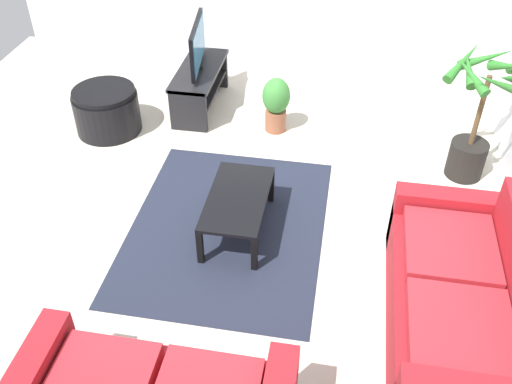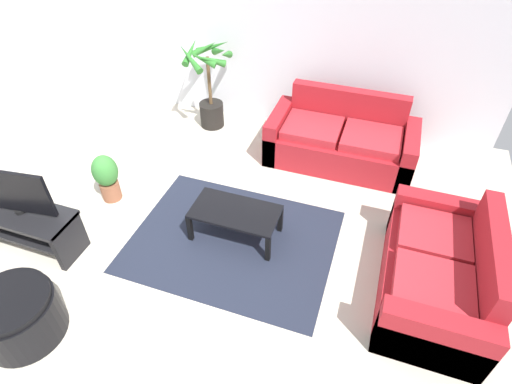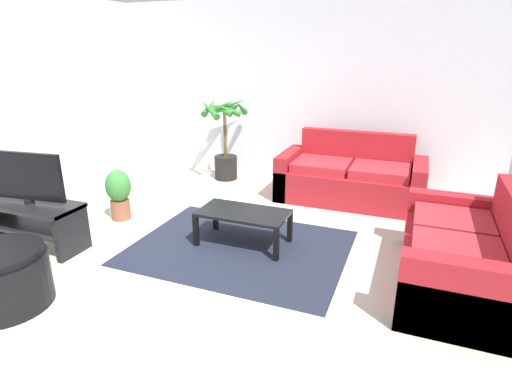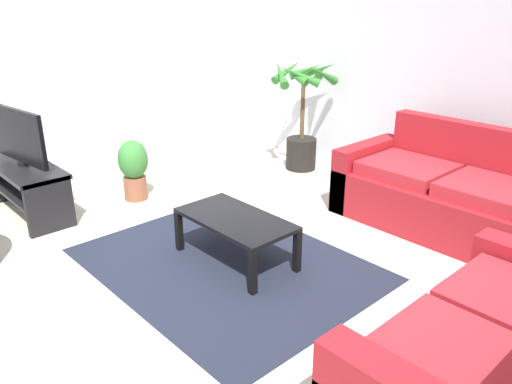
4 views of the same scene
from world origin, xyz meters
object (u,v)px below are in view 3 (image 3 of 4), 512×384
tv (25,176)px  coffee_table (243,216)px  potted_plant_small (119,192)px  couch_main (350,179)px  potted_palm (225,142)px  couch_loveseat (461,257)px  ottoman (3,278)px  tv_stand (32,218)px

tv → coffee_table: tv is taller
tv → potted_plant_small: (0.34, 0.93, -0.43)m
couch_main → potted_palm: potted_palm is taller
couch_main → tv: tv is taller
couch_loveseat → potted_palm: potted_palm is taller
potted_plant_small → ottoman: size_ratio=0.89×
couch_main → potted_plant_small: bearing=-145.8°
couch_main → couch_loveseat: 2.26m
tv → coffee_table: bearing=22.8°
tv → ottoman: tv is taller
couch_main → ottoman: bearing=-121.8°
couch_loveseat → potted_palm: bearing=146.6°
couch_loveseat → tv: size_ratio=1.87×
couch_loveseat → coffee_table: 2.08m
tv → potted_plant_small: 1.08m
tv → potted_palm: size_ratio=0.68×
coffee_table → potted_plant_small: 1.68m
ottoman → potted_plant_small: bearing=100.1°
coffee_table → potted_palm: size_ratio=0.74×
potted_palm → tv_stand: bearing=-106.0°
couch_main → tv: size_ratio=2.18×
tv_stand → ottoman: (0.67, -0.88, -0.08)m
couch_loveseat → ottoman: size_ratio=2.32×
coffee_table → potted_plant_small: (-1.68, 0.08, 0.02)m
tv_stand → potted_palm: size_ratio=0.86×
potted_palm → ottoman: bearing=-92.5°
couch_loveseat → ottoman: couch_loveseat is taller
potted_plant_small → potted_palm: bearing=76.0°
couch_main → couch_loveseat: bearing=-56.5°
couch_loveseat → ottoman: 3.79m
potted_palm → couch_loveseat: bearing=-33.4°
coffee_table → potted_palm: bearing=120.1°
potted_plant_small → ottoman: potted_plant_small is taller
coffee_table → couch_loveseat: bearing=-2.9°
couch_main → ottoman: (-2.18, -3.51, -0.06)m
tv → potted_plant_small: bearing=69.7°
tv → potted_plant_small: size_ratio=1.40×
tv → tv_stand: bearing=-82.7°
couch_main → ottoman: 4.13m
couch_main → potted_palm: 2.05m
couch_loveseat → potted_plant_small: 3.75m
tv_stand → potted_palm: bearing=74.0°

